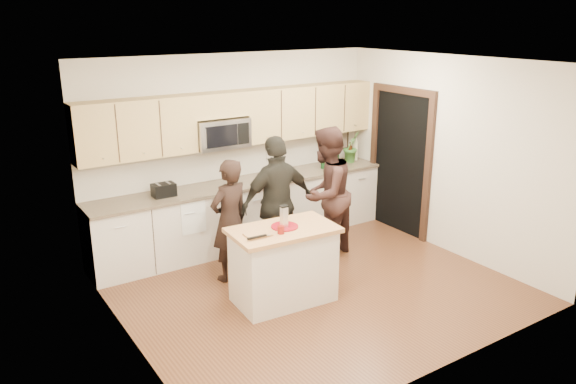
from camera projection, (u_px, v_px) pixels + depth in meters
floor at (314, 287)px, 6.89m from camera, size 4.50×4.50×0.00m
room_shell at (316, 150)px, 6.37m from camera, size 4.52×4.02×2.71m
back_cabinetry at (246, 212)px, 8.09m from camera, size 4.50×0.66×0.94m
upper_cabinetry at (241, 116)px, 7.81m from camera, size 4.50×0.33×0.75m
microwave at (220, 133)px, 7.66m from camera, size 0.76×0.41×0.40m
doorway at (400, 157)px, 8.42m from camera, size 0.06×1.25×2.20m
framed_picture at (341, 138)px, 9.10m from camera, size 0.30×0.03×0.38m
dish_towel at (189, 206)px, 7.34m from camera, size 0.34×0.60×0.48m
island at (283, 264)px, 6.44m from camera, size 1.25×0.78×0.90m
red_plate at (285, 226)px, 6.34m from camera, size 0.31×0.31×0.02m
box_grater at (284, 216)px, 6.26m from camera, size 0.09×0.07×0.26m
drink_glass at (281, 230)px, 6.14m from camera, size 0.08×0.08×0.09m
cutting_board at (258, 235)px, 6.10m from camera, size 0.29×0.21×0.02m
tongs at (257, 237)px, 5.98m from camera, size 0.23×0.04×0.02m
knife at (263, 236)px, 6.01m from camera, size 0.18×0.04×0.01m
toaster at (164, 190)px, 7.27m from camera, size 0.29×0.20×0.17m
bottle_cluster at (340, 153)px, 8.82m from camera, size 0.84×0.29×0.41m
orchid at (351, 147)px, 8.93m from camera, size 0.30×0.26×0.49m
woman_left at (230, 220)px, 6.90m from camera, size 0.63×0.48×1.55m
woman_center at (326, 194)px, 7.49m from camera, size 1.09×0.99×1.81m
woman_right at (277, 203)px, 7.20m from camera, size 1.04×0.45×1.76m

